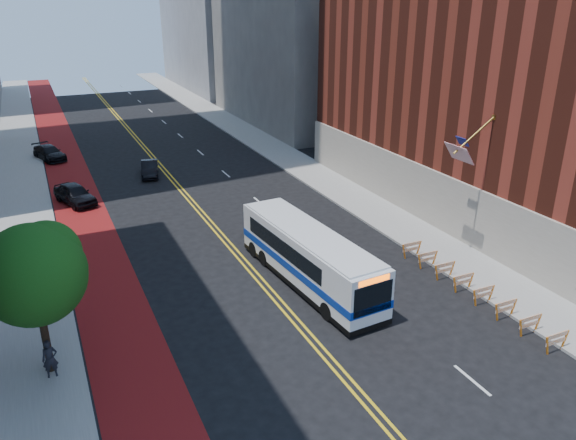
# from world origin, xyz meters

# --- Properties ---
(ground) EXTENTS (160.00, 160.00, 0.00)m
(ground) POSITION_xyz_m (0.00, 0.00, 0.00)
(ground) COLOR black
(ground) RESTS_ON ground
(sidewalk_left) EXTENTS (4.00, 140.00, 0.15)m
(sidewalk_left) POSITION_xyz_m (-12.00, 30.00, 0.07)
(sidewalk_left) COLOR gray
(sidewalk_left) RESTS_ON ground
(sidewalk_right) EXTENTS (4.00, 140.00, 0.15)m
(sidewalk_right) POSITION_xyz_m (12.00, 30.00, 0.07)
(sidewalk_right) COLOR gray
(sidewalk_right) RESTS_ON ground
(bus_lane_paint) EXTENTS (3.60, 140.00, 0.01)m
(bus_lane_paint) POSITION_xyz_m (-8.10, 30.00, 0.00)
(bus_lane_paint) COLOR maroon
(bus_lane_paint) RESTS_ON ground
(center_line_inner) EXTENTS (0.14, 140.00, 0.01)m
(center_line_inner) POSITION_xyz_m (-0.18, 30.00, 0.00)
(center_line_inner) COLOR gold
(center_line_inner) RESTS_ON ground
(center_line_outer) EXTENTS (0.14, 140.00, 0.01)m
(center_line_outer) POSITION_xyz_m (0.18, 30.00, 0.00)
(center_line_outer) COLOR gold
(center_line_outer) RESTS_ON ground
(lane_dashes) EXTENTS (0.14, 98.20, 0.01)m
(lane_dashes) POSITION_xyz_m (4.80, 38.00, 0.01)
(lane_dashes) COLOR silver
(lane_dashes) RESTS_ON ground
(brick_building) EXTENTS (18.73, 36.00, 22.00)m
(brick_building) POSITION_xyz_m (21.93, 12.00, 10.96)
(brick_building) COLOR #5D2114
(brick_building) RESTS_ON ground
(construction_barriers) EXTENTS (1.42, 10.91, 1.00)m
(construction_barriers) POSITION_xyz_m (9.60, 3.42, 0.68)
(construction_barriers) COLOR orange
(construction_barriers) RESTS_ON ground
(street_tree) EXTENTS (4.20, 4.20, 6.70)m
(street_tree) POSITION_xyz_m (-11.24, 6.04, 4.91)
(street_tree) COLOR black
(street_tree) RESTS_ON sidewalk_left
(transit_bus) EXTENTS (3.43, 11.76, 3.19)m
(transit_bus) POSITION_xyz_m (2.34, 8.64, 1.66)
(transit_bus) COLOR silver
(transit_bus) RESTS_ON ground
(car_a) EXTENTS (3.26, 4.92, 1.56)m
(car_a) POSITION_xyz_m (-8.25, 27.62, 0.78)
(car_a) COLOR black
(car_a) RESTS_ON ground
(car_b) EXTENTS (2.23, 4.24, 1.33)m
(car_b) POSITION_xyz_m (-1.50, 32.27, 0.66)
(car_b) COLOR black
(car_b) RESTS_ON ground
(car_c) EXTENTS (3.30, 5.04, 1.36)m
(car_c) POSITION_xyz_m (-9.30, 41.63, 0.68)
(car_c) COLOR black
(car_c) RESTS_ON ground
(pedestrian) EXTENTS (0.63, 0.42, 1.71)m
(pedestrian) POSITION_xyz_m (-11.27, 5.53, 1.01)
(pedestrian) COLOR black
(pedestrian) RESTS_ON sidewalk_left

